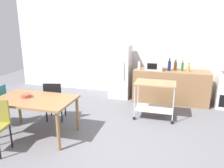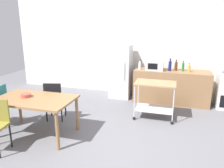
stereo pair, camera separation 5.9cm
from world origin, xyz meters
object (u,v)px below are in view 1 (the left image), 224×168
object	(u,v)px
bottle_sesame_oil	(139,66)
dining_table	(35,103)
kitchen_cart	(155,94)
bottle_olive_oil	(175,66)
microwave	(154,65)
refrigerator	(120,71)
fruit_bowl	(26,96)
bottle_wine	(182,67)
bottle_soy_sauce	(188,68)
chair_black	(54,98)
bottle_hot_sauce	(169,66)

from	to	relation	value
bottle_sesame_oil	dining_table	bearing A→B (deg)	-122.16
kitchen_cart	bottle_olive_oil	world-z (taller)	bottle_olive_oil
microwave	refrigerator	bearing A→B (deg)	172.08
kitchen_cart	fruit_bowl	xyz separation A→B (m)	(-2.34, -1.43, 0.21)
refrigerator	kitchen_cart	xyz separation A→B (m)	(1.12, -1.27, -0.20)
kitchen_cart	bottle_wine	world-z (taller)	bottle_wine
kitchen_cart	microwave	world-z (taller)	microwave
bottle_soy_sauce	chair_black	bearing A→B (deg)	-147.07
chair_black	bottle_hot_sauce	world-z (taller)	bottle_hot_sauce
microwave	bottle_olive_oil	xyz separation A→B (m)	(0.56, 0.09, -0.01)
dining_table	chair_black	xyz separation A→B (m)	(0.00, 0.70, -0.15)
chair_black	bottle_soy_sauce	size ratio (longest dim) A/B	3.92
chair_black	kitchen_cart	distance (m)	2.27
bottle_wine	bottle_soy_sauce	size ratio (longest dim) A/B	1.21
kitchen_cart	dining_table	bearing A→B (deg)	-145.90
bottle_hot_sauce	chair_black	bearing A→B (deg)	-141.91
kitchen_cart	bottle_wine	xyz separation A→B (m)	(0.60, 1.21, 0.44)
bottle_sesame_oil	bottle_olive_oil	world-z (taller)	bottle_olive_oil
bottle_olive_oil	chair_black	bearing A→B (deg)	-142.27
bottle_hot_sauce	bottle_wine	xyz separation A→B (m)	(0.34, 0.07, -0.02)
refrigerator	fruit_bowl	distance (m)	2.96
dining_table	bottle_sesame_oil	xyz separation A→B (m)	(1.60, 2.54, 0.33)
chair_black	bottle_wine	world-z (taller)	bottle_wine
fruit_bowl	dining_table	bearing A→B (deg)	-6.32
microwave	bottle_wine	xyz separation A→B (m)	(0.74, 0.07, -0.02)
kitchen_cart	bottle_soy_sauce	world-z (taller)	bottle_soy_sauce
bottle_sesame_oil	bottle_olive_oil	xyz separation A→B (m)	(0.96, 0.14, 0.01)
bottle_wine	bottle_olive_oil	bearing A→B (deg)	172.56
bottle_wine	refrigerator	bearing A→B (deg)	177.81
bottle_sesame_oil	bottle_soy_sauce	world-z (taller)	bottle_sesame_oil
refrigerator	kitchen_cart	size ratio (longest dim) A/B	1.70
refrigerator	bottle_olive_oil	bearing A→B (deg)	-1.56
dining_table	bottle_hot_sauce	distance (m)	3.55
chair_black	kitchen_cart	size ratio (longest dim) A/B	0.98
bottle_soy_sauce	fruit_bowl	distance (m)	4.01
dining_table	bottle_sesame_oil	distance (m)	3.02
bottle_hot_sauce	fruit_bowl	distance (m)	3.66
bottle_hot_sauce	fruit_bowl	xyz separation A→B (m)	(-2.60, -2.56, -0.26)
dining_table	bottle_wine	xyz separation A→B (m)	(2.74, 2.66, 0.34)
bottle_sesame_oil	microwave	bearing A→B (deg)	5.82
dining_table	microwave	bearing A→B (deg)	52.21
dining_table	bottle_soy_sauce	bearing A→B (deg)	41.64
microwave	chair_black	bearing A→B (deg)	-136.72
bottle_sesame_oil	bottle_wine	bearing A→B (deg)	5.62
microwave	bottle_wine	world-z (taller)	bottle_wine
dining_table	bottle_hot_sauce	bearing A→B (deg)	47.05
kitchen_cart	bottle_olive_oil	bearing A→B (deg)	71.17
kitchen_cart	fruit_bowl	distance (m)	2.75
dining_table	bottle_olive_oil	distance (m)	3.72
refrigerator	kitchen_cart	world-z (taller)	refrigerator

